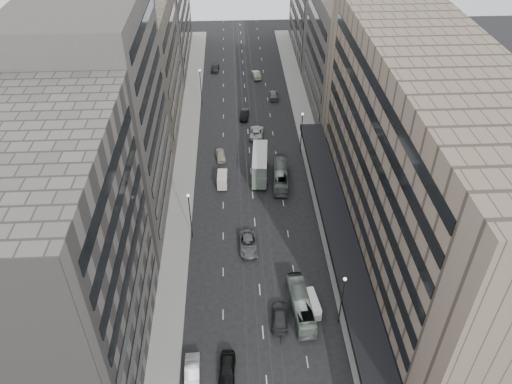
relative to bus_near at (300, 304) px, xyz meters
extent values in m
plane|color=black|center=(-5.03, 2.93, -1.35)|extent=(220.00, 220.00, 0.00)
cube|color=gray|center=(6.97, 40.43, -1.28)|extent=(4.00, 125.00, 0.15)
cube|color=gray|center=(-17.03, 40.43, -1.28)|extent=(4.00, 125.00, 0.15)
cube|color=#7D6C5C|center=(16.47, 10.93, 13.65)|extent=(15.00, 60.00, 30.00)
cube|color=black|center=(6.97, 10.93, 2.65)|extent=(4.40, 60.00, 0.50)
cube|color=#4B4741|center=(16.47, 54.93, 10.65)|extent=(15.00, 28.00, 24.00)
cube|color=#655E5A|center=(16.47, 84.93, 12.65)|extent=(15.00, 32.00, 28.00)
cube|color=#655E5A|center=(-26.53, -5.07, 13.65)|extent=(15.00, 28.00, 30.00)
cube|color=#4B4741|center=(-26.53, 21.93, 15.65)|extent=(15.00, 26.00, 34.00)
cube|color=#696051|center=(-26.53, 48.93, 11.15)|extent=(15.00, 28.00, 25.00)
cube|color=#655E5A|center=(-26.53, 81.93, 12.65)|extent=(15.00, 38.00, 28.00)
cylinder|color=#262628|center=(4.67, -2.07, 2.65)|extent=(0.16, 0.16, 8.00)
sphere|color=silver|center=(4.67, -2.07, 6.75)|extent=(0.44, 0.44, 0.44)
cylinder|color=#262628|center=(4.67, 37.93, 2.65)|extent=(0.16, 0.16, 8.00)
sphere|color=silver|center=(4.67, 37.93, 6.75)|extent=(0.44, 0.44, 0.44)
cylinder|color=#262628|center=(-14.73, 14.93, 2.65)|extent=(0.16, 0.16, 8.00)
sphere|color=silver|center=(-14.73, 14.93, 6.75)|extent=(0.44, 0.44, 0.44)
cylinder|color=#262628|center=(-14.73, 57.93, 2.65)|extent=(0.16, 0.16, 8.00)
sphere|color=silver|center=(-14.73, 57.93, 6.75)|extent=(0.44, 0.44, 0.44)
imported|color=gray|center=(0.00, 0.00, 0.00)|extent=(3.03, 9.87, 2.71)
imported|color=gray|center=(0.01, 28.47, 0.05)|extent=(3.21, 10.28, 2.82)
cube|color=slate|center=(-3.53, 30.17, 0.30)|extent=(3.22, 9.18, 2.30)
cube|color=slate|center=(-3.53, 30.17, 2.45)|extent=(3.14, 8.82, 2.00)
cube|color=silver|center=(-3.53, 30.17, 3.51)|extent=(3.22, 9.18, 0.12)
cylinder|color=black|center=(-5.04, 27.03, -0.85)|extent=(0.36, 1.02, 1.00)
cylinder|color=black|center=(-2.55, 26.83, -0.85)|extent=(0.36, 1.02, 1.00)
cylinder|color=black|center=(-4.52, 33.50, -0.85)|extent=(0.36, 1.02, 1.00)
cylinder|color=black|center=(-2.02, 33.30, -0.85)|extent=(0.36, 1.02, 1.00)
cube|color=slate|center=(1.33, -0.01, -0.50)|extent=(2.31, 4.40, 1.09)
cube|color=#B8B8B3|center=(1.33, -0.01, 0.48)|extent=(2.27, 4.31, 0.86)
cylinder|color=black|center=(0.65, -1.50, -1.04)|extent=(0.26, 0.64, 0.62)
cylinder|color=black|center=(2.39, -1.26, -1.04)|extent=(0.26, 0.64, 0.62)
cylinder|color=black|center=(0.27, 1.24, -1.04)|extent=(0.26, 0.64, 0.62)
cylinder|color=black|center=(2.01, 1.48, -1.04)|extent=(0.26, 0.64, 0.62)
cube|color=silver|center=(-10.13, 27.87, -0.48)|extent=(1.80, 3.77, 1.15)
cube|color=silver|center=(-10.13, 27.87, 0.54)|extent=(1.76, 3.70, 0.90)
cylinder|color=black|center=(-11.01, 26.67, -1.06)|extent=(0.19, 0.60, 0.60)
cylinder|color=black|center=(-9.34, 26.61, -1.06)|extent=(0.19, 0.60, 0.60)
cylinder|color=black|center=(-10.92, 29.12, -1.06)|extent=(0.19, 0.60, 0.60)
cylinder|color=black|center=(-9.25, 29.06, -1.06)|extent=(0.19, 0.60, 0.60)
imported|color=black|center=(-9.53, -8.44, -0.56)|extent=(2.15, 4.77, 1.59)
imported|color=silver|center=(-13.53, -8.72, -0.56)|extent=(1.79, 4.84, 1.58)
imported|color=#5D5D5F|center=(-6.28, 12.21, -0.55)|extent=(2.78, 5.82, 1.60)
imported|color=#2A2A2D|center=(-2.77, -1.37, -0.57)|extent=(2.79, 5.62, 1.57)
imported|color=#B5AB96|center=(-10.50, 36.33, -0.64)|extent=(2.11, 4.34, 1.43)
imported|color=black|center=(-5.52, 51.60, -0.60)|extent=(2.19, 4.75, 1.51)
imported|color=silver|center=(-3.37, 44.23, -0.57)|extent=(3.23, 5.88, 1.56)
imported|color=slate|center=(1.31, 60.42, -0.64)|extent=(2.23, 5.00, 1.42)
imported|color=black|center=(-12.00, 75.79, -0.60)|extent=(2.07, 4.52, 1.50)
imported|color=#B0A692|center=(-2.04, 71.30, -0.56)|extent=(2.26, 5.00, 1.59)
imported|color=black|center=(8.06, -3.31, -0.19)|extent=(0.87, 0.74, 2.02)
camera|label=1|loc=(-7.88, -41.69, 50.79)|focal=35.00mm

